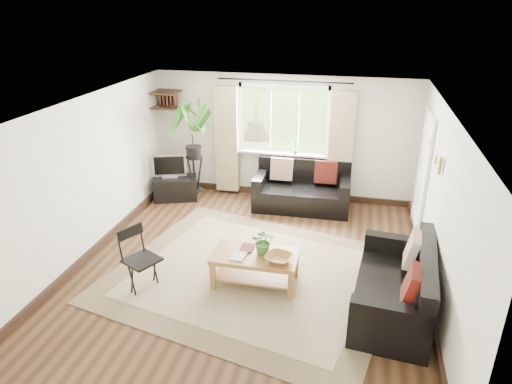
% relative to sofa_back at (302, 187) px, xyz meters
% --- Properties ---
extents(floor, '(5.50, 5.50, 0.00)m').
position_rel_sofa_back_xyz_m(floor, '(-0.46, -2.25, -0.42)').
color(floor, black).
rests_on(floor, ground).
extents(ceiling, '(5.50, 5.50, 0.00)m').
position_rel_sofa_back_xyz_m(ceiling, '(-0.46, -2.25, 1.98)').
color(ceiling, white).
rests_on(ceiling, floor).
extents(wall_back, '(5.00, 0.02, 2.40)m').
position_rel_sofa_back_xyz_m(wall_back, '(-0.46, 0.50, 0.78)').
color(wall_back, silver).
rests_on(wall_back, floor).
extents(wall_front, '(5.00, 0.02, 2.40)m').
position_rel_sofa_back_xyz_m(wall_front, '(-0.46, -5.00, 0.78)').
color(wall_front, silver).
rests_on(wall_front, floor).
extents(wall_left, '(0.02, 5.50, 2.40)m').
position_rel_sofa_back_xyz_m(wall_left, '(-2.96, -2.25, 0.78)').
color(wall_left, silver).
rests_on(wall_left, floor).
extents(wall_right, '(0.02, 5.50, 2.40)m').
position_rel_sofa_back_xyz_m(wall_right, '(2.04, -2.25, 0.78)').
color(wall_right, silver).
rests_on(wall_right, floor).
extents(rug, '(4.43, 4.01, 0.02)m').
position_rel_sofa_back_xyz_m(rug, '(-0.38, -2.45, -0.41)').
color(rug, beige).
rests_on(rug, floor).
extents(window, '(2.50, 0.16, 2.16)m').
position_rel_sofa_back_xyz_m(window, '(-0.46, 0.46, 1.13)').
color(window, white).
rests_on(window, wall_back).
extents(door, '(0.06, 0.96, 2.06)m').
position_rel_sofa_back_xyz_m(door, '(2.01, -0.55, 0.58)').
color(door, silver).
rests_on(door, wall_right).
extents(corner_shelf, '(0.50, 0.50, 0.34)m').
position_rel_sofa_back_xyz_m(corner_shelf, '(-2.71, 0.25, 1.47)').
color(corner_shelf, black).
rests_on(corner_shelf, wall_back).
extents(pendant_lamp, '(0.36, 0.36, 0.54)m').
position_rel_sofa_back_xyz_m(pendant_lamp, '(-0.46, -1.85, 1.63)').
color(pendant_lamp, beige).
rests_on(pendant_lamp, ceiling).
extents(wall_sconce, '(0.12, 0.12, 0.28)m').
position_rel_sofa_back_xyz_m(wall_sconce, '(1.97, -1.95, 1.32)').
color(wall_sconce, beige).
rests_on(wall_sconce, wall_right).
extents(sofa_back, '(1.79, 0.93, 0.83)m').
position_rel_sofa_back_xyz_m(sofa_back, '(0.00, 0.00, 0.00)').
color(sofa_back, black).
rests_on(sofa_back, floor).
extents(sofa_right, '(1.86, 1.06, 0.84)m').
position_rel_sofa_back_xyz_m(sofa_right, '(1.53, -2.82, 0.00)').
color(sofa_right, black).
rests_on(sofa_right, floor).
extents(coffee_table, '(1.17, 0.65, 0.48)m').
position_rel_sofa_back_xyz_m(coffee_table, '(-0.29, -2.64, -0.18)').
color(coffee_table, brown).
rests_on(coffee_table, floor).
extents(table_plant, '(0.37, 0.34, 0.36)m').
position_rel_sofa_back_xyz_m(table_plant, '(-0.18, -2.58, 0.24)').
color(table_plant, '#386D2B').
rests_on(table_plant, coffee_table).
extents(bowl, '(0.43, 0.43, 0.09)m').
position_rel_sofa_back_xyz_m(bowl, '(0.05, -2.74, 0.10)').
color(bowl, olive).
rests_on(bowl, coffee_table).
extents(book_a, '(0.20, 0.26, 0.02)m').
position_rel_sofa_back_xyz_m(book_a, '(-0.58, -2.75, 0.07)').
color(book_a, silver).
rests_on(book_a, coffee_table).
extents(book_b, '(0.18, 0.24, 0.02)m').
position_rel_sofa_back_xyz_m(book_b, '(-0.52, -2.52, 0.07)').
color(book_b, '#512520').
rests_on(book_b, coffee_table).
extents(tv_stand, '(0.94, 0.72, 0.45)m').
position_rel_sofa_back_xyz_m(tv_stand, '(-2.48, -0.14, -0.19)').
color(tv_stand, black).
rests_on(tv_stand, floor).
extents(tv, '(0.67, 0.41, 0.49)m').
position_rel_sofa_back_xyz_m(tv, '(-2.58, -0.14, 0.28)').
color(tv, '#A5A5AA').
rests_on(tv, tv_stand).
extents(palm_stand, '(0.85, 0.85, 1.94)m').
position_rel_sofa_back_xyz_m(palm_stand, '(-2.08, -0.10, 0.56)').
color(palm_stand, black).
rests_on(palm_stand, floor).
extents(folding_chair, '(0.61, 0.61, 0.88)m').
position_rel_sofa_back_xyz_m(folding_chair, '(-1.74, -3.10, 0.02)').
color(folding_chair, black).
rests_on(folding_chair, floor).
extents(sill_plant, '(0.14, 0.10, 0.27)m').
position_rel_sofa_back_xyz_m(sill_plant, '(-0.21, 0.38, 0.65)').
color(sill_plant, '#2D6023').
rests_on(sill_plant, window).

